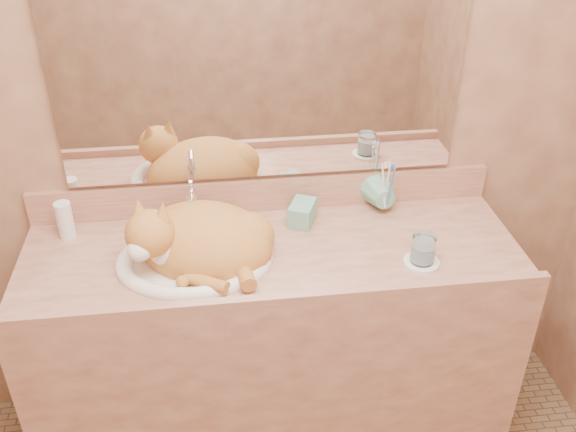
{
  "coord_description": "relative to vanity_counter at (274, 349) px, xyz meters",
  "views": [
    {
      "loc": [
        -0.16,
        -0.94,
        2.04
      ],
      "look_at": [
        0.05,
        0.7,
        0.99
      ],
      "focal_mm": 40.0,
      "sensor_mm": 36.0,
      "label": 1
    }
  ],
  "objects": [
    {
      "name": "lotion_bottle",
      "position": [
        -0.66,
        0.17,
        0.49
      ],
      "size": [
        0.05,
        0.05,
        0.13
      ],
      "primitive_type": "cylinder",
      "color": "white",
      "rests_on": "vanity_counter"
    },
    {
      "name": "faucet",
      "position": [
        -0.25,
        0.16,
        0.51
      ],
      "size": [
        0.06,
        0.12,
        0.17
      ],
      "primitive_type": null,
      "rotation": [
        0.0,
        0.0,
        0.13
      ],
      "color": "silver",
      "rests_on": "vanity_counter"
    },
    {
      "name": "vanity_counter",
      "position": [
        0.0,
        0.0,
        0.0
      ],
      "size": [
        1.6,
        0.55,
        0.85
      ],
      "primitive_type": null,
      "color": "brown",
      "rests_on": "floor"
    },
    {
      "name": "toothbrush_cup",
      "position": [
        0.41,
        0.17,
        0.48
      ],
      "size": [
        0.14,
        0.14,
        0.11
      ],
      "primitive_type": "imported",
      "rotation": [
        0.0,
        0.0,
        0.16
      ],
      "color": "#6DAF97",
      "rests_on": "vanity_counter"
    },
    {
      "name": "soap_dispenser",
      "position": [
        0.1,
        0.11,
        0.51
      ],
      "size": [
        0.1,
        0.1,
        0.17
      ],
      "primitive_type": "imported",
      "rotation": [
        0.0,
        0.0,
        -0.41
      ],
      "color": "#6DAF97",
      "rests_on": "vanity_counter"
    },
    {
      "name": "sink_basin",
      "position": [
        -0.25,
        -0.02,
        0.5
      ],
      "size": [
        0.5,
        0.42,
        0.15
      ],
      "primitive_type": null,
      "rotation": [
        0.0,
        0.0,
        -0.05
      ],
      "color": "white",
      "rests_on": "vanity_counter"
    },
    {
      "name": "saucer",
      "position": [
        0.45,
        -0.12,
        0.43
      ],
      "size": [
        0.11,
        0.11,
        0.01
      ],
      "primitive_type": "cylinder",
      "color": "white",
      "rests_on": "vanity_counter"
    },
    {
      "name": "cat",
      "position": [
        -0.23,
        -0.0,
        0.5
      ],
      "size": [
        0.54,
        0.49,
        0.24
      ],
      "primitive_type": null,
      "rotation": [
        0.0,
        0.0,
        -0.38
      ],
      "color": "#AF6628",
      "rests_on": "sink_basin"
    },
    {
      "name": "water_glass",
      "position": [
        0.45,
        -0.12,
        0.48
      ],
      "size": [
        0.07,
        0.07,
        0.09
      ],
      "primitive_type": "cylinder",
      "color": "white",
      "rests_on": "saucer"
    },
    {
      "name": "toothbrushes",
      "position": [
        0.41,
        0.17,
        0.55
      ],
      "size": [
        0.03,
        0.03,
        0.21
      ],
      "primitive_type": null,
      "color": "white",
      "rests_on": "toothbrush_cup"
    },
    {
      "name": "mirror",
      "position": [
        0.0,
        0.26,
        0.97
      ],
      "size": [
        1.3,
        0.02,
        0.8
      ],
      "primitive_type": "cube",
      "color": "white",
      "rests_on": "wall_back"
    },
    {
      "name": "wall_back",
      "position": [
        0.0,
        0.28,
        0.82
      ],
      "size": [
        2.4,
        0.02,
        2.5
      ],
      "primitive_type": "cube",
      "color": "brown",
      "rests_on": "ground"
    }
  ]
}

